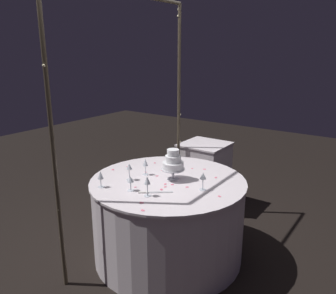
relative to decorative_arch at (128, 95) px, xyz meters
The scene contains 34 objects.
ground_plane 1.62m from the decorative_arch, 89.88° to the right, with size 12.00×12.00×0.00m, color black.
decorative_arch is the anchor object (origin of this frame).
main_table 1.25m from the decorative_arch, 89.88° to the right, with size 1.46×1.46×0.80m.
side_table 1.67m from the decorative_arch, ahead, with size 0.55×0.55×0.83m.
tiered_cake 0.77m from the decorative_arch, 85.53° to the right, with size 0.22×0.22×0.29m.
wine_glass_0 0.85m from the decorative_arch, 138.06° to the right, with size 0.06×0.06×0.13m.
wine_glass_1 0.82m from the decorative_arch, 169.98° to the right, with size 0.06×0.06×0.15m.
wine_glass_2 0.67m from the decorative_arch, 93.63° to the right, with size 0.06×0.06×0.16m.
wine_glass_3 1.07m from the decorative_arch, 91.31° to the right, with size 0.06×0.06×0.16m.
wine_glass_4 0.74m from the decorative_arch, 61.66° to the right, with size 0.06×0.06×0.17m.
wine_glass_5 0.69m from the decorative_arch, 139.93° to the right, with size 0.06×0.06×0.16m.
wine_glass_6 0.92m from the decorative_arch, 126.25° to the right, with size 0.06×0.06×0.18m.
cake_knife 0.98m from the decorative_arch, 120.25° to the right, with size 0.20×0.24×0.01m.
rose_petal_0 0.97m from the decorative_arch, 111.80° to the right, with size 0.04×0.03×0.00m, color #EA6B84.
rose_petal_1 1.15m from the decorative_arch, 69.05° to the right, with size 0.04×0.03×0.00m, color #EA6B84.
rose_petal_2 0.78m from the decorative_arch, 123.07° to the left, with size 0.04×0.03×0.00m, color #EA6B84.
rose_petal_3 0.82m from the decorative_arch, 12.07° to the right, with size 0.03×0.02×0.00m, color #EA6B84.
rose_petal_4 1.09m from the decorative_arch, 131.88° to the right, with size 0.03×0.02×0.00m, color #EA6B84.
rose_petal_5 0.88m from the decorative_arch, 132.91° to the right, with size 0.03×0.02×0.00m, color #EA6B84.
rose_petal_6 1.28m from the decorative_arch, 93.30° to the right, with size 0.04×0.02×0.00m, color #EA6B84.
rose_petal_7 1.04m from the decorative_arch, 93.84° to the right, with size 0.03×0.02×0.00m, color #EA6B84.
rose_petal_8 0.86m from the decorative_arch, 40.39° to the right, with size 0.04×0.03×0.00m, color #EA6B84.
rose_petal_9 1.07m from the decorative_arch, 53.12° to the right, with size 0.04×0.03×0.00m, color #EA6B84.
rose_petal_10 0.99m from the decorative_arch, 51.03° to the right, with size 0.03×0.02×0.00m, color #EA6B84.
rose_petal_11 0.92m from the decorative_arch, 101.43° to the right, with size 0.03×0.02×0.00m, color #EA6B84.
rose_petal_12 0.95m from the decorative_arch, 97.29° to the right, with size 0.03×0.02×0.00m, color #EA6B84.
rose_petal_13 0.78m from the decorative_arch, 76.51° to the right, with size 0.03×0.02×0.00m, color #EA6B84.
rose_petal_14 0.89m from the decorative_arch, 52.70° to the right, with size 0.03×0.02×0.00m, color #EA6B84.
rose_petal_15 0.82m from the decorative_arch, 86.49° to the right, with size 0.03×0.02×0.00m, color #EA6B84.
rose_petal_16 1.09m from the decorative_arch, 132.29° to the right, with size 0.03×0.02×0.00m, color #EA6B84.
rose_petal_17 0.76m from the decorative_arch, 56.49° to the left, with size 0.03×0.02×0.00m, color #EA6B84.
rose_petal_18 0.95m from the decorative_arch, 105.79° to the right, with size 0.03×0.02×0.00m, color #EA6B84.
rose_petal_19 1.19m from the decorative_arch, 132.71° to the right, with size 0.04×0.02×0.00m, color #EA6B84.
rose_petal_20 0.82m from the decorative_arch, 56.96° to the right, with size 0.03×0.02×0.00m, color #EA6B84.
Camera 1 is at (-2.44, -1.73, 1.97)m, focal length 36.50 mm.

